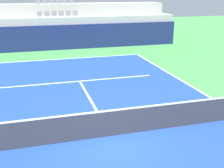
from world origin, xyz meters
TOP-DOWN VIEW (x-y plane):
  - ground_plane at (0.00, 0.00)m, footprint 80.00×80.00m
  - court_surface at (0.00, 0.00)m, footprint 11.00×24.00m
  - baseline_far at (0.00, 11.95)m, footprint 11.00×0.10m
  - service_line_far at (0.00, 6.40)m, footprint 8.26×0.10m
  - centre_service_line at (0.00, 3.20)m, footprint 0.10×6.40m
  - back_wall at (0.00, 15.49)m, footprint 20.54×0.30m
  - stands_tier_lower at (0.00, 16.84)m, footprint 20.54×2.40m
  - stands_tier_upper at (0.00, 19.24)m, footprint 20.54×2.40m
  - seating_row_lower at (-0.00, 16.93)m, footprint 3.46×0.44m
  - seating_row_upper at (-0.00, 19.33)m, footprint 3.46×0.44m
  - tennis_net at (0.00, 0.00)m, footprint 11.08×0.08m

SIDE VIEW (x-z plane):
  - ground_plane at x=0.00m, z-range 0.00..0.00m
  - court_surface at x=0.00m, z-range 0.00..0.01m
  - baseline_far at x=0.00m, z-range 0.01..0.01m
  - service_line_far at x=0.00m, z-range 0.01..0.01m
  - centre_service_line at x=0.00m, z-range 0.01..0.01m
  - tennis_net at x=0.00m, z-range -0.03..1.04m
  - back_wall at x=0.00m, z-range 0.00..2.03m
  - stands_tier_lower at x=0.00m, z-range 0.00..2.62m
  - stands_tier_upper at x=0.00m, z-range 0.00..3.57m
  - seating_row_lower at x=0.00m, z-range 2.53..2.97m
  - seating_row_upper at x=0.00m, z-range 3.47..3.91m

